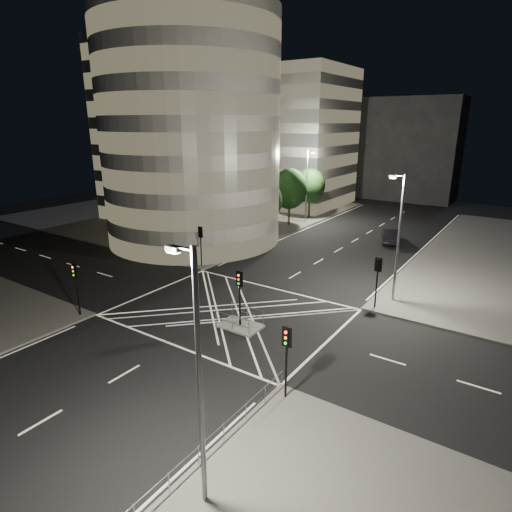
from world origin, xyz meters
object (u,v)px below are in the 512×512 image
Objects in this scene: central_island at (240,326)px; traffic_signal_fl at (201,239)px; street_lamp_right_far at (398,235)px; street_lamp_left_far at (307,184)px; street_lamp_right_near at (198,375)px; traffic_signal_island at (240,288)px; traffic_signal_fr at (378,273)px; street_lamp_left_near at (228,204)px; sedan at (390,236)px; traffic_signal_nl at (76,280)px; traffic_signal_nr at (287,349)px.

central_island is 0.75× the size of traffic_signal_fl.
street_lamp_right_far reaches higher than central_island.
traffic_signal_fl is at bearing -88.43° from street_lamp_left_far.
street_lamp_right_near reaches higher than central_island.
street_lamp_right_far is (18.24, 2.20, 2.63)m from traffic_signal_fl.
traffic_signal_fl and traffic_signal_island have the same top height.
traffic_signal_fr is at bearing -51.83° from street_lamp_left_far.
street_lamp_left_near is 1.00× the size of street_lamp_left_far.
traffic_signal_fl is 17.60m from traffic_signal_fr.
traffic_signal_island is 33.61m from street_lamp_left_far.
street_lamp_left_far is 1.94× the size of sedan.
traffic_signal_nl is (0.00, -13.60, 0.00)m from traffic_signal_fl.
traffic_signal_island is at bearing 65.86° from sedan.
street_lamp_right_far reaches higher than traffic_signal_fr.
traffic_signal_island is at bearing -129.33° from traffic_signal_fr.
central_island is 13.91m from traffic_signal_fl.
street_lamp_right_far is at bearing -48.06° from street_lamp_left_far.
traffic_signal_nl is at bearing -89.01° from street_lamp_left_far.
traffic_signal_nr is (0.00, -13.60, 0.00)m from traffic_signal_fr.
street_lamp_left_far is at bearing 90.00° from street_lamp_left_near.
traffic_signal_island is (-6.80, 5.30, 0.00)m from traffic_signal_nr.
sedan is at bearing 47.58° from street_lamp_left_near.
traffic_signal_fr is 0.40× the size of street_lamp_left_far.
street_lamp_left_far reaches higher than traffic_signal_fr.
street_lamp_left_near is at bearing -90.00° from street_lamp_left_far.
street_lamp_left_far reaches higher than central_island.
street_lamp_left_far is at bearing 128.17° from traffic_signal_fr.
sedan is at bearing 108.12° from street_lamp_right_far.
traffic_signal_nr reaches higher than central_island.
street_lamp_right_near is (7.44, -12.50, 2.63)m from traffic_signal_island.
traffic_signal_nr is at bearing 95.04° from street_lamp_right_near.
traffic_signal_fl is 1.00× the size of traffic_signal_island.
traffic_signal_nr is at bearing -45.87° from street_lamp_left_near.
traffic_signal_nl is at bearing -153.86° from traffic_signal_island.
traffic_signal_island is at bearing 120.75° from street_lamp_right_near.
traffic_signal_nl reaches higher than central_island.
traffic_signal_fr is at bearing 37.69° from traffic_signal_nl.
street_lamp_right_far is (18.24, 15.80, 2.63)m from traffic_signal_nl.
street_lamp_left_near is (-11.44, 13.50, 2.63)m from traffic_signal_island.
traffic_signal_fl is 1.00× the size of traffic_signal_nr.
traffic_signal_nl is 24.27m from street_lamp_right_far.
street_lamp_right_near is (0.64, -20.80, 2.63)m from traffic_signal_fr.
central_island is at bearing -37.54° from traffic_signal_fl.
street_lamp_left_near is (-18.24, 5.20, 2.63)m from traffic_signal_fr.
street_lamp_left_near reaches higher than traffic_signal_nl.
traffic_signal_nl is at bearing -88.06° from street_lamp_left_near.
street_lamp_left_far is 14.43m from sedan.
traffic_signal_fl is 13.60m from traffic_signal_nl.
traffic_signal_nr is at bearing -37.69° from traffic_signal_fl.
traffic_signal_nl is at bearing -142.31° from traffic_signal_fr.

